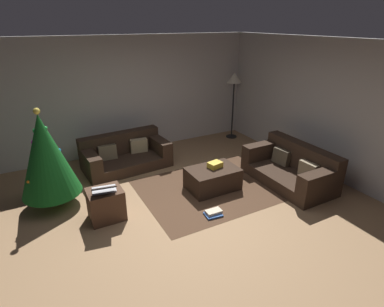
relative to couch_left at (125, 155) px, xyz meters
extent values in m
plane|color=#93704C|center=(0.36, -2.24, -0.26)|extent=(6.40, 6.40, 0.00)
cube|color=#BCB7B2|center=(0.36, 0.90, 1.04)|extent=(6.40, 0.12, 2.60)
cube|color=#B5B0AB|center=(3.50, -2.24, 1.04)|extent=(0.12, 6.40, 2.60)
cube|color=#332319|center=(0.01, -0.09, -0.15)|extent=(1.79, 1.04, 0.23)
cube|color=#332319|center=(-0.02, 0.24, 0.19)|extent=(1.74, 0.37, 0.45)
cube|color=#332319|center=(0.75, -0.04, 0.11)|extent=(0.31, 0.93, 0.29)
cube|color=#332319|center=(-0.73, -0.15, 0.11)|extent=(0.31, 0.93, 0.29)
cube|color=tan|center=(0.34, 0.07, 0.12)|extent=(0.37, 0.18, 0.31)
cube|color=brown|center=(-0.35, 0.01, 0.12)|extent=(0.37, 0.16, 0.31)
cube|color=#332319|center=(2.51, -2.18, -0.15)|extent=(0.91, 1.72, 0.23)
cube|color=#332319|center=(2.84, -2.18, 0.21)|extent=(0.24, 1.72, 0.50)
cube|color=#332319|center=(2.51, -2.92, 0.13)|extent=(0.91, 0.24, 0.33)
cube|color=#332319|center=(2.51, -1.44, 0.13)|extent=(0.91, 0.24, 0.33)
cube|color=#8C7A5B|center=(2.64, -2.52, 0.11)|extent=(0.14, 0.36, 0.30)
cube|color=brown|center=(2.64, -1.84, 0.11)|extent=(0.19, 0.37, 0.31)
cube|color=#332319|center=(1.13, -1.69, -0.06)|extent=(0.91, 0.62, 0.40)
cube|color=gold|center=(1.20, -1.65, 0.19)|extent=(0.27, 0.22, 0.10)
cube|color=black|center=(1.27, -1.56, 0.15)|extent=(0.13, 0.16, 0.02)
cylinder|color=brown|center=(-1.50, -0.92, -0.14)|extent=(0.10, 0.10, 0.25)
cone|color=#145D1E|center=(-1.50, -0.92, 0.66)|extent=(0.93, 0.93, 1.34)
sphere|color=#2699E5|center=(-1.30, -0.82, 0.66)|extent=(0.08, 0.08, 0.08)
sphere|color=yellow|center=(-1.54, -0.85, 1.06)|extent=(0.08, 0.08, 0.08)
sphere|color=green|center=(-1.57, -0.87, 1.05)|extent=(0.09, 0.09, 0.09)
sphere|color=yellow|center=(-1.73, -0.72, 0.33)|extent=(0.09, 0.09, 0.09)
sphere|color=orange|center=(-1.81, -1.07, 0.33)|extent=(0.05, 0.05, 0.05)
sphere|color=green|center=(-1.43, -0.93, 1.10)|extent=(0.06, 0.06, 0.06)
sphere|color=#CC33BF|center=(-1.23, -1.01, 0.37)|extent=(0.07, 0.07, 0.07)
sphere|color=#CC33BF|center=(-1.63, -0.90, 0.89)|extent=(0.07, 0.07, 0.07)
sphere|color=#F2D84C|center=(-1.50, -0.92, 1.37)|extent=(0.10, 0.10, 0.10)
cube|color=#4C3323|center=(-0.82, -1.71, -0.01)|extent=(0.52, 0.44, 0.50)
cube|color=silver|center=(-0.82, -1.71, 0.24)|extent=(0.39, 0.28, 0.02)
cube|color=black|center=(-0.85, -1.87, 0.36)|extent=(0.38, 0.27, 0.10)
cube|color=#2D5193|center=(0.68, -2.45, -0.25)|extent=(0.28, 0.23, 0.03)
cube|color=beige|center=(0.70, -2.43, -0.21)|extent=(0.26, 0.16, 0.04)
cylinder|color=black|center=(3.04, 0.42, -0.25)|extent=(0.28, 0.28, 0.02)
cylinder|color=black|center=(3.04, 0.42, 0.46)|extent=(0.04, 0.04, 1.44)
cone|color=beige|center=(3.04, 0.42, 1.30)|extent=(0.36, 0.36, 0.24)
cube|color=#4A3221|center=(1.13, -1.69, -0.26)|extent=(2.60, 2.00, 0.01)
camera|label=1|loc=(-1.59, -5.94, 2.60)|focal=28.92mm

